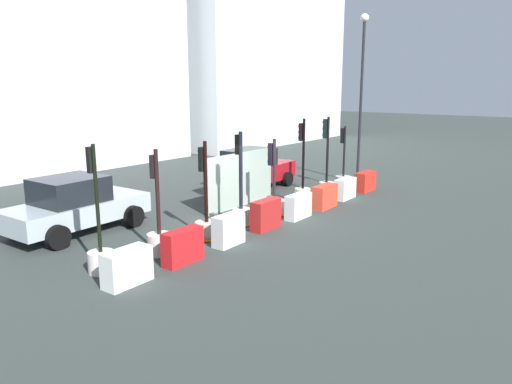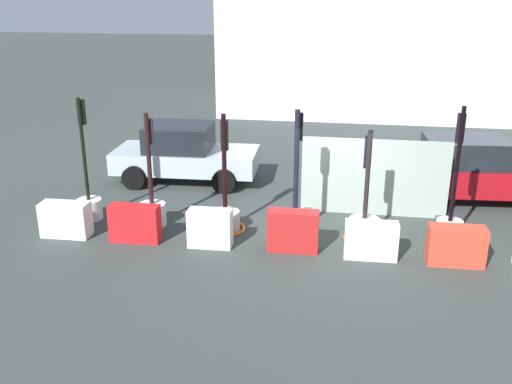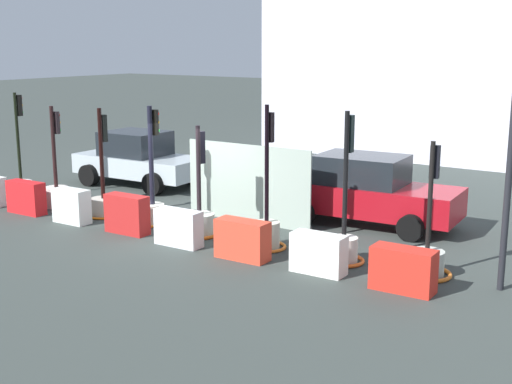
{
  "view_description": "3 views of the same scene",
  "coord_description": "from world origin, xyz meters",
  "px_view_note": "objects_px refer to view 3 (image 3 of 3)",
  "views": [
    {
      "loc": [
        -12.3,
        -9.31,
        4.33
      ],
      "look_at": [
        0.18,
        0.32,
        0.83
      ],
      "focal_mm": 34.28,
      "sensor_mm": 36.0,
      "label": 1
    },
    {
      "loc": [
        0.25,
        -12.04,
        5.38
      ],
      "look_at": [
        -1.7,
        -0.34,
        1.13
      ],
      "focal_mm": 39.8,
      "sensor_mm": 36.0,
      "label": 2
    },
    {
      "loc": [
        10.49,
        -12.11,
        4.42
      ],
      "look_at": [
        2.33,
        -0.06,
        1.24
      ],
      "focal_mm": 48.42,
      "sensor_mm": 36.0,
      "label": 3
    }
  ],
  "objects_px": {
    "car_red_compact": "(367,191)",
    "traffic_light_3": "(153,202)",
    "traffic_light_6": "(344,238)",
    "construction_barrier_3": "(127,214)",
    "traffic_light_0": "(21,180)",
    "construction_barrier_1": "(26,197)",
    "traffic_light_5": "(267,226)",
    "traffic_light_7": "(427,257)",
    "traffic_light_2": "(104,200)",
    "construction_barrier_4": "(179,228)",
    "car_silver_hatchback": "(139,159)",
    "traffic_light_4": "(200,219)",
    "construction_barrier_6": "(319,254)",
    "construction_barrier_5": "(242,240)",
    "traffic_light_1": "(57,188)",
    "construction_barrier_7": "(403,270)",
    "construction_barrier_2": "(72,206)"
  },
  "relations": [
    {
      "from": "traffic_light_3",
      "to": "construction_barrier_1",
      "type": "bearing_deg",
      "value": -163.56
    },
    {
      "from": "traffic_light_0",
      "to": "construction_barrier_1",
      "type": "relative_size",
      "value": 2.67
    },
    {
      "from": "construction_barrier_7",
      "to": "construction_barrier_6",
      "type": "bearing_deg",
      "value": 179.64
    },
    {
      "from": "traffic_light_1",
      "to": "construction_barrier_1",
      "type": "xyz_separation_m",
      "value": [
        -0.08,
        -0.94,
        -0.1
      ]
    },
    {
      "from": "traffic_light_6",
      "to": "construction_barrier_1",
      "type": "distance_m",
      "value": 8.83
    },
    {
      "from": "traffic_light_5",
      "to": "construction_barrier_3",
      "type": "distance_m",
      "value": 3.48
    },
    {
      "from": "traffic_light_0",
      "to": "construction_barrier_7",
      "type": "height_order",
      "value": "traffic_light_0"
    },
    {
      "from": "traffic_light_2",
      "to": "construction_barrier_5",
      "type": "bearing_deg",
      "value": -10.81
    },
    {
      "from": "traffic_light_2",
      "to": "construction_barrier_7",
      "type": "relative_size",
      "value": 2.4
    },
    {
      "from": "construction_barrier_3",
      "to": "car_silver_hatchback",
      "type": "relative_size",
      "value": 0.26
    },
    {
      "from": "car_red_compact",
      "to": "traffic_light_3",
      "type": "bearing_deg",
      "value": -145.49
    },
    {
      "from": "traffic_light_2",
      "to": "construction_barrier_6",
      "type": "relative_size",
      "value": 2.56
    },
    {
      "from": "traffic_light_7",
      "to": "car_red_compact",
      "type": "xyz_separation_m",
      "value": [
        -2.63,
        2.89,
        0.46
      ]
    },
    {
      "from": "traffic_light_2",
      "to": "traffic_light_5",
      "type": "relative_size",
      "value": 0.89
    },
    {
      "from": "construction_barrier_1",
      "to": "construction_barrier_6",
      "type": "distance_m",
      "value": 8.67
    },
    {
      "from": "traffic_light_1",
      "to": "traffic_light_4",
      "type": "height_order",
      "value": "traffic_light_1"
    },
    {
      "from": "traffic_light_4",
      "to": "construction_barrier_1",
      "type": "bearing_deg",
      "value": -170.02
    },
    {
      "from": "construction_barrier_2",
      "to": "traffic_light_2",
      "type": "bearing_deg",
      "value": 81.99
    },
    {
      "from": "car_silver_hatchback",
      "to": "traffic_light_6",
      "type": "bearing_deg",
      "value": -21.05
    },
    {
      "from": "traffic_light_1",
      "to": "construction_barrier_3",
      "type": "height_order",
      "value": "traffic_light_1"
    },
    {
      "from": "traffic_light_6",
      "to": "construction_barrier_3",
      "type": "height_order",
      "value": "traffic_light_6"
    },
    {
      "from": "traffic_light_1",
      "to": "construction_barrier_2",
      "type": "height_order",
      "value": "traffic_light_1"
    },
    {
      "from": "construction_barrier_1",
      "to": "construction_barrier_4",
      "type": "relative_size",
      "value": 1.02
    },
    {
      "from": "traffic_light_7",
      "to": "traffic_light_1",
      "type": "bearing_deg",
      "value": -179.0
    },
    {
      "from": "construction_barrier_3",
      "to": "construction_barrier_7",
      "type": "height_order",
      "value": "construction_barrier_3"
    },
    {
      "from": "traffic_light_0",
      "to": "traffic_light_7",
      "type": "height_order",
      "value": "traffic_light_0"
    },
    {
      "from": "traffic_light_2",
      "to": "traffic_light_3",
      "type": "xyz_separation_m",
      "value": [
        1.64,
        0.07,
        0.15
      ]
    },
    {
      "from": "traffic_light_6",
      "to": "car_red_compact",
      "type": "relative_size",
      "value": 0.69
    },
    {
      "from": "traffic_light_2",
      "to": "construction_barrier_4",
      "type": "relative_size",
      "value": 2.51
    },
    {
      "from": "traffic_light_7",
      "to": "construction_barrier_6",
      "type": "relative_size",
      "value": 2.41
    },
    {
      "from": "construction_barrier_2",
      "to": "traffic_light_7",
      "type": "bearing_deg",
      "value": 7.26
    },
    {
      "from": "traffic_light_2",
      "to": "car_silver_hatchback",
      "type": "bearing_deg",
      "value": 120.06
    },
    {
      "from": "traffic_light_6",
      "to": "construction_barrier_6",
      "type": "xyz_separation_m",
      "value": [
        -0.1,
        -0.88,
        -0.11
      ]
    },
    {
      "from": "traffic_light_0",
      "to": "construction_barrier_5",
      "type": "height_order",
      "value": "traffic_light_0"
    },
    {
      "from": "traffic_light_1",
      "to": "traffic_light_3",
      "type": "height_order",
      "value": "traffic_light_3"
    },
    {
      "from": "construction_barrier_1",
      "to": "car_silver_hatchback",
      "type": "bearing_deg",
      "value": 91.63
    },
    {
      "from": "construction_barrier_4",
      "to": "car_red_compact",
      "type": "relative_size",
      "value": 0.25
    },
    {
      "from": "construction_barrier_4",
      "to": "car_silver_hatchback",
      "type": "xyz_separation_m",
      "value": [
        -5.34,
        4.41,
        0.41
      ]
    },
    {
      "from": "traffic_light_2",
      "to": "traffic_light_5",
      "type": "height_order",
      "value": "traffic_light_5"
    },
    {
      "from": "traffic_light_5",
      "to": "construction_barrier_7",
      "type": "height_order",
      "value": "traffic_light_5"
    },
    {
      "from": "construction_barrier_3",
      "to": "construction_barrier_5",
      "type": "distance_m",
      "value": 3.38
    },
    {
      "from": "construction_barrier_1",
      "to": "construction_barrier_3",
      "type": "bearing_deg",
      "value": 1.46
    },
    {
      "from": "traffic_light_2",
      "to": "traffic_light_5",
      "type": "xyz_separation_m",
      "value": [
        5.07,
        -0.04,
        0.07
      ]
    },
    {
      "from": "traffic_light_6",
      "to": "construction_barrier_2",
      "type": "relative_size",
      "value": 3.19
    },
    {
      "from": "traffic_light_2",
      "to": "construction_barrier_4",
      "type": "bearing_deg",
      "value": -16.14
    },
    {
      "from": "traffic_light_4",
      "to": "car_red_compact",
      "type": "distance_m",
      "value": 4.19
    },
    {
      "from": "traffic_light_4",
      "to": "traffic_light_1",
      "type": "bearing_deg",
      "value": 179.43
    },
    {
      "from": "traffic_light_5",
      "to": "construction_barrier_4",
      "type": "distance_m",
      "value": 1.96
    },
    {
      "from": "traffic_light_5",
      "to": "traffic_light_7",
      "type": "xyz_separation_m",
      "value": [
        3.55,
        0.2,
        -0.12
      ]
    },
    {
      "from": "construction_barrier_1",
      "to": "construction_barrier_6",
      "type": "relative_size",
      "value": 1.04
    }
  ]
}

